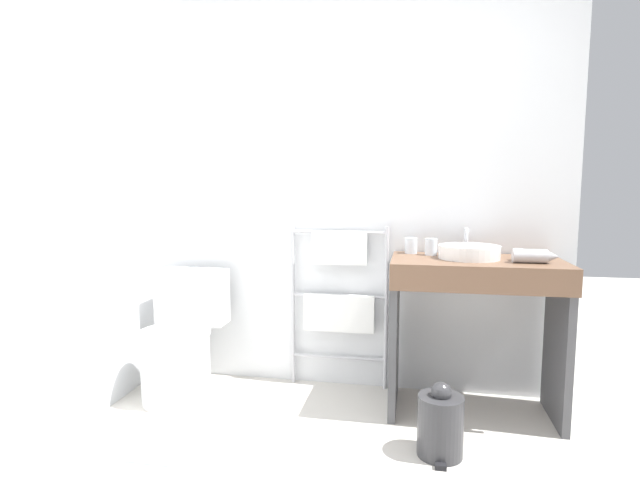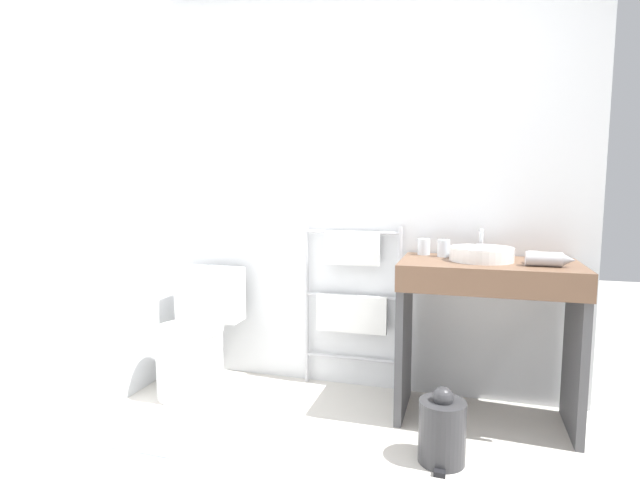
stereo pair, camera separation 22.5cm
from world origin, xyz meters
name	(u,v)px [view 1 (the left image)]	position (x,y,z in m)	size (l,w,h in m)	color
wall_back	(342,185)	(0.00, 1.63, 1.26)	(2.72, 0.12, 2.52)	silver
wall_side	(64,184)	(-1.30, 0.78, 1.26)	(0.12, 2.31, 2.52)	silver
toilet	(181,345)	(-0.91, 1.21, 0.31)	(0.42, 0.55, 0.75)	white
towel_radiator	(338,291)	(0.00, 1.51, 0.61)	(0.61, 0.06, 1.01)	silver
vanity_counter	(475,312)	(0.78, 1.28, 0.58)	(0.90, 0.53, 0.86)	brown
sink_basin	(469,252)	(0.74, 1.31, 0.90)	(0.33, 0.33, 0.07)	white
faucet	(466,237)	(0.74, 1.49, 0.96)	(0.02, 0.10, 0.15)	silver
cup_near_wall	(411,246)	(0.43, 1.47, 0.91)	(0.07, 0.07, 0.09)	silver
cup_near_edge	(431,247)	(0.54, 1.42, 0.91)	(0.07, 0.07, 0.10)	silver
hair_dryer	(532,256)	(1.04, 1.21, 0.90)	(0.22, 0.16, 0.07)	#B7B7BC
trash_bin	(440,424)	(0.59, 0.80, 0.15)	(0.21, 0.25, 0.35)	#333335
bath_mat	(133,441)	(-0.88, 0.64, 0.01)	(0.56, 0.36, 0.01)	#B2BCCC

